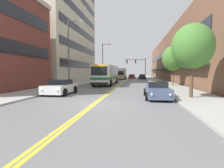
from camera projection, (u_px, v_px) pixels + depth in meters
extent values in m
plane|color=slate|center=(126.00, 79.00, 48.31)|extent=(240.00, 240.00, 0.00)
cube|color=#9E9B96|center=(100.00, 79.00, 49.34)|extent=(3.93, 106.00, 0.12)
cube|color=#9E9B96|center=(154.00, 79.00, 47.28)|extent=(3.93, 106.00, 0.12)
cube|color=yellow|center=(126.00, 79.00, 48.33)|extent=(0.14, 106.00, 0.01)
cube|color=yellow|center=(127.00, 79.00, 48.30)|extent=(0.14, 106.00, 0.01)
cube|color=black|center=(22.00, 49.00, 18.90)|extent=(0.08, 11.51, 1.40)
cube|color=black|center=(20.00, 14.00, 18.64)|extent=(0.08, 11.51, 1.40)
cube|color=beige|center=(56.00, 16.00, 40.01)|extent=(12.00, 25.52, 29.75)
cube|color=black|center=(82.00, 65.00, 39.95)|extent=(0.08, 23.48, 1.40)
cube|color=black|center=(82.00, 48.00, 39.69)|extent=(0.08, 23.48, 1.40)
cube|color=black|center=(82.00, 32.00, 39.44)|extent=(0.08, 23.48, 1.40)
cube|color=black|center=(81.00, 15.00, 39.18)|extent=(0.08, 23.48, 1.40)
cube|color=brown|center=(178.00, 59.00, 46.04)|extent=(8.00, 68.00, 10.97)
cube|color=#1E4C28|center=(161.00, 69.00, 46.85)|extent=(1.10, 61.20, 0.24)
cube|color=black|center=(163.00, 54.00, 46.51)|extent=(0.08, 61.20, 1.40)
cube|color=silver|center=(107.00, 74.00, 29.14)|extent=(2.47, 12.14, 2.79)
cube|color=#196B33|center=(107.00, 77.00, 29.18)|extent=(2.49, 12.16, 0.32)
cube|color=black|center=(107.00, 71.00, 29.71)|extent=(2.50, 9.47, 1.00)
cube|color=black|center=(99.00, 71.00, 23.08)|extent=(2.22, 0.04, 1.23)
cube|color=yellow|center=(99.00, 65.00, 23.03)|extent=(1.78, 0.06, 0.28)
cube|color=black|center=(99.00, 84.00, 23.18)|extent=(2.42, 0.08, 0.32)
cylinder|color=black|center=(93.00, 83.00, 25.32)|extent=(0.30, 1.00, 1.00)
cylinder|color=black|center=(111.00, 83.00, 24.97)|extent=(0.30, 1.00, 1.00)
cylinder|color=black|center=(103.00, 80.00, 32.70)|extent=(0.30, 1.00, 1.00)
cylinder|color=black|center=(117.00, 81.00, 32.35)|extent=(0.30, 1.00, 1.00)
cube|color=white|center=(60.00, 88.00, 16.36)|extent=(1.93, 4.09, 0.74)
cube|color=black|center=(61.00, 82.00, 16.48)|extent=(1.66, 1.80, 0.46)
cylinder|color=black|center=(43.00, 92.00, 15.26)|extent=(0.22, 0.68, 0.68)
cylinder|color=black|center=(65.00, 92.00, 14.99)|extent=(0.22, 0.68, 0.68)
cylinder|color=black|center=(56.00, 89.00, 17.77)|extent=(0.22, 0.68, 0.68)
cylinder|color=black|center=(75.00, 89.00, 17.49)|extent=(0.22, 0.68, 0.68)
sphere|color=silver|center=(42.00, 90.00, 14.41)|extent=(0.16, 0.16, 0.16)
sphere|color=silver|center=(57.00, 90.00, 14.23)|extent=(0.16, 0.16, 0.16)
cube|color=red|center=(62.00, 86.00, 18.49)|extent=(0.18, 0.04, 0.10)
cube|color=red|center=(75.00, 86.00, 18.29)|extent=(0.18, 0.04, 0.10)
cube|color=black|center=(107.00, 78.00, 42.82)|extent=(1.75, 4.23, 0.72)
cube|color=black|center=(108.00, 76.00, 42.94)|extent=(1.50, 1.86, 0.47)
cylinder|color=black|center=(103.00, 79.00, 41.66)|extent=(0.22, 0.62, 0.62)
cylinder|color=black|center=(110.00, 79.00, 41.41)|extent=(0.22, 0.62, 0.62)
cylinder|color=black|center=(105.00, 79.00, 44.25)|extent=(0.22, 0.62, 0.62)
cylinder|color=black|center=(112.00, 79.00, 44.00)|extent=(0.22, 0.62, 0.62)
sphere|color=silver|center=(103.00, 78.00, 40.79)|extent=(0.16, 0.16, 0.16)
sphere|color=silver|center=(109.00, 78.00, 40.62)|extent=(0.16, 0.16, 0.16)
cube|color=red|center=(106.00, 78.00, 45.00)|extent=(0.18, 0.04, 0.10)
cube|color=red|center=(111.00, 78.00, 44.82)|extent=(0.18, 0.04, 0.10)
cube|color=#475675|center=(157.00, 91.00, 14.03)|extent=(1.72, 4.62, 0.72)
cube|color=black|center=(157.00, 84.00, 14.17)|extent=(1.48, 2.03, 0.43)
cylinder|color=black|center=(147.00, 96.00, 12.75)|extent=(0.22, 0.63, 0.63)
cylinder|color=black|center=(172.00, 97.00, 12.51)|extent=(0.22, 0.63, 0.63)
cylinder|color=black|center=(145.00, 92.00, 15.58)|extent=(0.22, 0.63, 0.63)
cylinder|color=black|center=(165.00, 92.00, 15.33)|extent=(0.22, 0.63, 0.63)
sphere|color=silver|center=(152.00, 95.00, 11.81)|extent=(0.16, 0.16, 0.16)
sphere|color=silver|center=(170.00, 95.00, 11.64)|extent=(0.16, 0.16, 0.16)
cube|color=red|center=(147.00, 88.00, 16.40)|extent=(0.18, 0.04, 0.10)
cube|color=red|center=(161.00, 88.00, 16.23)|extent=(0.18, 0.04, 0.10)
cube|color=#232328|center=(142.00, 77.00, 51.32)|extent=(1.83, 4.78, 0.68)
cube|color=black|center=(142.00, 75.00, 51.47)|extent=(1.58, 2.10, 0.54)
cylinder|color=black|center=(139.00, 78.00, 50.00)|extent=(0.22, 0.61, 0.61)
cylinder|color=black|center=(146.00, 78.00, 49.75)|extent=(0.22, 0.61, 0.61)
cylinder|color=black|center=(139.00, 78.00, 52.93)|extent=(0.22, 0.61, 0.61)
cylinder|color=black|center=(145.00, 78.00, 52.67)|extent=(0.22, 0.61, 0.61)
sphere|color=silver|center=(140.00, 77.00, 49.03)|extent=(0.16, 0.16, 0.16)
sphere|color=silver|center=(145.00, 77.00, 48.85)|extent=(0.16, 0.16, 0.16)
cube|color=red|center=(140.00, 77.00, 53.78)|extent=(0.18, 0.04, 0.10)
cube|color=red|center=(144.00, 77.00, 53.60)|extent=(0.18, 0.04, 0.10)
cube|color=maroon|center=(132.00, 77.00, 56.15)|extent=(1.85, 4.62, 0.62)
cube|color=black|center=(132.00, 75.00, 56.30)|extent=(1.59, 2.03, 0.53)
cylinder|color=black|center=(129.00, 77.00, 54.88)|extent=(0.22, 0.67, 0.67)
cylinder|color=black|center=(135.00, 78.00, 54.62)|extent=(0.22, 0.67, 0.67)
cylinder|color=black|center=(129.00, 77.00, 57.71)|extent=(0.22, 0.67, 0.67)
cylinder|color=black|center=(135.00, 77.00, 57.45)|extent=(0.22, 0.67, 0.67)
sphere|color=silver|center=(130.00, 77.00, 53.94)|extent=(0.16, 0.16, 0.16)
sphere|color=silver|center=(134.00, 77.00, 53.76)|extent=(0.16, 0.16, 0.16)
cube|color=red|center=(130.00, 77.00, 58.54)|extent=(0.18, 0.04, 0.10)
cube|color=red|center=(134.00, 77.00, 58.35)|extent=(0.18, 0.04, 0.10)
cube|color=#BCAD89|center=(120.00, 75.00, 47.62)|extent=(2.47, 2.34, 2.24)
cube|color=black|center=(120.00, 73.00, 46.42)|extent=(2.10, 0.04, 0.99)
cube|color=white|center=(121.00, 73.00, 51.45)|extent=(2.52, 5.45, 2.88)
cylinder|color=black|center=(116.00, 78.00, 47.86)|extent=(0.28, 0.84, 0.84)
cylinder|color=black|center=(125.00, 78.00, 47.51)|extent=(0.28, 0.84, 0.84)
cylinder|color=black|center=(118.00, 77.00, 53.33)|extent=(0.28, 0.84, 0.84)
cylinder|color=black|center=(126.00, 77.00, 52.98)|extent=(0.28, 0.84, 0.84)
cylinder|color=#47474C|center=(145.00, 69.00, 49.09)|extent=(0.18, 0.18, 5.94)
cylinder|color=#47474C|center=(135.00, 60.00, 49.33)|extent=(6.09, 0.11, 0.11)
cube|color=black|center=(136.00, 62.00, 49.33)|extent=(0.34, 0.26, 0.92)
sphere|color=red|center=(136.00, 61.00, 49.15)|extent=(0.18, 0.18, 0.18)
sphere|color=yellow|center=(136.00, 62.00, 49.17)|extent=(0.18, 0.18, 0.18)
sphere|color=green|center=(136.00, 63.00, 49.19)|extent=(0.18, 0.18, 0.18)
cylinder|color=black|center=(136.00, 60.00, 49.29)|extent=(0.02, 0.02, 0.14)
cube|color=black|center=(127.00, 62.00, 49.66)|extent=(0.34, 0.26, 0.92)
sphere|color=red|center=(127.00, 61.00, 49.49)|extent=(0.18, 0.18, 0.18)
sphere|color=yellow|center=(127.00, 62.00, 49.51)|extent=(0.18, 0.18, 0.18)
sphere|color=green|center=(127.00, 63.00, 49.52)|extent=(0.18, 0.18, 0.18)
cylinder|color=black|center=(127.00, 60.00, 49.63)|extent=(0.02, 0.02, 0.14)
cylinder|color=#47474C|center=(69.00, 55.00, 20.76)|extent=(0.16, 0.16, 8.19)
cylinder|color=#47474C|center=(75.00, 21.00, 20.38)|extent=(1.59, 0.10, 0.10)
ellipsoid|color=#B2B2B7|center=(81.00, 22.00, 20.27)|extent=(0.56, 0.28, 0.20)
cylinder|color=#47474C|center=(103.00, 62.00, 41.72)|extent=(0.16, 0.16, 8.82)
cylinder|color=#47474C|center=(106.00, 44.00, 41.30)|extent=(1.74, 0.10, 0.10)
ellipsoid|color=#B2B2B7|center=(110.00, 44.00, 41.19)|extent=(0.56, 0.28, 0.20)
cylinder|color=brown|center=(191.00, 81.00, 13.47)|extent=(0.26, 0.26, 2.60)
ellipsoid|color=#42752D|center=(193.00, 46.00, 13.29)|extent=(3.12, 3.12, 3.43)
cylinder|color=brown|center=(173.00, 77.00, 25.53)|extent=(0.16, 0.16, 2.57)
ellipsoid|color=#42752D|center=(173.00, 58.00, 25.34)|extent=(3.27, 3.27, 3.60)
cylinder|color=#B7B7BC|center=(161.00, 85.00, 23.16)|extent=(0.20, 0.20, 0.60)
sphere|color=#B7B7BC|center=(161.00, 82.00, 23.14)|extent=(0.18, 0.18, 0.18)
cylinder|color=#B7B7BC|center=(160.00, 84.00, 23.17)|extent=(0.08, 0.09, 0.09)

